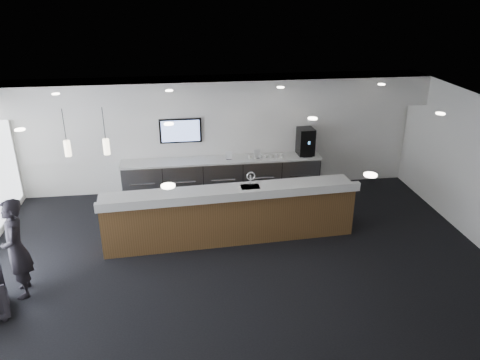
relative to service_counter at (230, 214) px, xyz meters
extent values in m
plane|color=black|center=(0.06, -1.31, -0.57)|extent=(10.00, 10.00, 0.00)
cube|color=black|center=(0.06, -1.31, 2.43)|extent=(10.00, 8.00, 0.02)
cube|color=white|center=(0.06, 2.69, 0.93)|extent=(10.00, 0.02, 3.00)
cube|color=white|center=(0.06, 2.24, 2.08)|extent=(10.00, 0.90, 0.70)
cube|color=white|center=(0.06, 2.66, 1.03)|extent=(9.80, 0.06, 1.40)
cube|color=gray|center=(0.06, 2.33, -0.12)|extent=(5.00, 0.60, 0.90)
cube|color=white|center=(0.06, 2.33, 0.35)|extent=(5.06, 0.66, 0.05)
cylinder|color=silver|center=(-1.94, 2.01, -0.08)|extent=(0.60, 0.02, 0.02)
cylinder|color=silver|center=(-0.94, 2.01, -0.08)|extent=(0.60, 0.02, 0.02)
cylinder|color=silver|center=(0.06, 2.01, -0.08)|extent=(0.60, 0.02, 0.02)
cylinder|color=silver|center=(1.06, 2.01, -0.08)|extent=(0.60, 0.02, 0.02)
cylinder|color=silver|center=(2.06, 2.01, -0.08)|extent=(0.60, 0.02, 0.02)
cube|color=black|center=(-0.94, 2.60, 1.08)|extent=(1.05, 0.07, 0.62)
cube|color=#2D4BB6|center=(-0.94, 2.56, 1.08)|extent=(0.95, 0.01, 0.54)
cylinder|color=#F9E8C2|center=(-2.34, -0.51, 1.68)|extent=(0.12, 0.12, 0.30)
cylinder|color=#F9E8C2|center=(-3.04, -0.51, 1.68)|extent=(0.12, 0.12, 0.30)
cube|color=brown|center=(0.00, 0.01, -0.05)|extent=(5.27, 1.03, 1.05)
cube|color=white|center=(0.00, 0.01, 0.51)|extent=(5.36, 1.12, 0.06)
cube|color=white|center=(0.02, -0.40, 0.60)|extent=(5.32, 0.42, 0.18)
cylinder|color=silver|center=(0.44, 0.14, 0.68)|extent=(0.04, 0.04, 0.28)
torus|color=silver|center=(0.44, 0.08, 0.82)|extent=(0.19, 0.04, 0.19)
cube|color=black|center=(2.23, 2.38, 0.72)|extent=(0.41, 0.46, 0.69)
cube|color=silver|center=(2.23, 2.13, 0.39)|extent=(0.25, 0.12, 0.02)
cube|color=white|center=(0.24, 2.26, 0.48)|extent=(0.15, 0.03, 0.21)
cube|color=white|center=(0.95, 2.24, 0.50)|extent=(0.18, 0.07, 0.24)
imported|color=black|center=(-3.84, -1.41, 0.33)|extent=(0.60, 0.76, 1.82)
imported|color=white|center=(1.60, 2.23, 0.42)|extent=(0.09, 0.09, 0.09)
imported|color=white|center=(1.46, 2.23, 0.42)|extent=(0.13, 0.13, 0.09)
imported|color=white|center=(1.32, 2.23, 0.42)|extent=(0.11, 0.11, 0.09)
imported|color=white|center=(1.18, 2.23, 0.42)|extent=(0.12, 0.12, 0.09)
imported|color=white|center=(1.04, 2.23, 0.42)|extent=(0.12, 0.12, 0.09)
imported|color=white|center=(0.90, 2.23, 0.42)|extent=(0.10, 0.10, 0.09)
imported|color=white|center=(0.76, 2.23, 0.42)|extent=(0.13, 0.13, 0.09)
camera|label=1|loc=(-0.99, -8.71, 4.54)|focal=35.00mm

